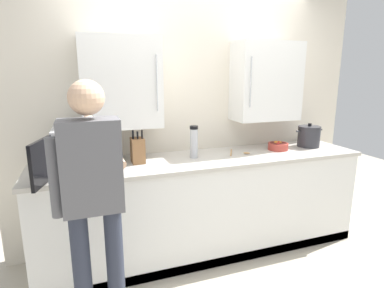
{
  "coord_description": "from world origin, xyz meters",
  "views": [
    {
      "loc": [
        -1.05,
        -1.88,
        1.71
      ],
      "look_at": [
        -0.15,
        0.65,
        1.1
      ],
      "focal_mm": 29.0,
      "sensor_mm": 36.0,
      "label": 1
    }
  ],
  "objects_px": {
    "wooden_spoon": "(239,153)",
    "knife_block": "(138,150)",
    "microwave_oven": "(82,148)",
    "person_figure": "(93,194)",
    "fruit_bowl": "(278,146)",
    "thermos_flask": "(194,142)",
    "stock_pot": "(309,136)"
  },
  "relations": [
    {
      "from": "wooden_spoon",
      "to": "knife_block",
      "type": "relative_size",
      "value": 0.77
    },
    {
      "from": "microwave_oven",
      "to": "person_figure",
      "type": "xyz_separation_m",
      "value": [
        0.05,
        -0.79,
        -0.11
      ]
    },
    {
      "from": "fruit_bowl",
      "to": "person_figure",
      "type": "bearing_deg",
      "value": -156.71
    },
    {
      "from": "wooden_spoon",
      "to": "fruit_bowl",
      "type": "xyz_separation_m",
      "value": [
        0.46,
        0.01,
        0.03
      ]
    },
    {
      "from": "thermos_flask",
      "to": "fruit_bowl",
      "type": "distance_m",
      "value": 0.93
    },
    {
      "from": "wooden_spoon",
      "to": "fruit_bowl",
      "type": "relative_size",
      "value": 1.15
    },
    {
      "from": "microwave_oven",
      "to": "fruit_bowl",
      "type": "bearing_deg",
      "value": -0.03
    },
    {
      "from": "knife_block",
      "to": "person_figure",
      "type": "height_order",
      "value": "person_figure"
    },
    {
      "from": "wooden_spoon",
      "to": "stock_pot",
      "type": "xyz_separation_m",
      "value": [
        0.85,
        0.03,
        0.1
      ]
    },
    {
      "from": "thermos_flask",
      "to": "wooden_spoon",
      "type": "bearing_deg",
      "value": -1.32
    },
    {
      "from": "microwave_oven",
      "to": "wooden_spoon",
      "type": "bearing_deg",
      "value": -0.61
    },
    {
      "from": "wooden_spoon",
      "to": "thermos_flask",
      "type": "xyz_separation_m",
      "value": [
        -0.46,
        0.01,
        0.14
      ]
    },
    {
      "from": "thermos_flask",
      "to": "stock_pot",
      "type": "height_order",
      "value": "thermos_flask"
    },
    {
      "from": "wooden_spoon",
      "to": "knife_block",
      "type": "distance_m",
      "value": 0.98
    },
    {
      "from": "wooden_spoon",
      "to": "person_figure",
      "type": "relative_size",
      "value": 0.14
    },
    {
      "from": "fruit_bowl",
      "to": "person_figure",
      "type": "xyz_separation_m",
      "value": [
        -1.84,
        -0.79,
        0.02
      ]
    },
    {
      "from": "fruit_bowl",
      "to": "stock_pot",
      "type": "bearing_deg",
      "value": 2.39
    },
    {
      "from": "wooden_spoon",
      "to": "fruit_bowl",
      "type": "height_order",
      "value": "fruit_bowl"
    },
    {
      "from": "wooden_spoon",
      "to": "microwave_oven",
      "type": "bearing_deg",
      "value": 179.39
    },
    {
      "from": "wooden_spoon",
      "to": "stock_pot",
      "type": "relative_size",
      "value": 0.71
    },
    {
      "from": "person_figure",
      "to": "fruit_bowl",
      "type": "bearing_deg",
      "value": 23.29
    },
    {
      "from": "microwave_oven",
      "to": "knife_block",
      "type": "height_order",
      "value": "microwave_oven"
    },
    {
      "from": "knife_block",
      "to": "stock_pot",
      "type": "height_order",
      "value": "knife_block"
    },
    {
      "from": "fruit_bowl",
      "to": "wooden_spoon",
      "type": "bearing_deg",
      "value": -178.24
    },
    {
      "from": "stock_pot",
      "to": "person_figure",
      "type": "bearing_deg",
      "value": -160.08
    },
    {
      "from": "fruit_bowl",
      "to": "thermos_flask",
      "type": "bearing_deg",
      "value": -179.78
    },
    {
      "from": "microwave_oven",
      "to": "knife_block",
      "type": "bearing_deg",
      "value": 0.8
    },
    {
      "from": "wooden_spoon",
      "to": "knife_block",
      "type": "bearing_deg",
      "value": 178.74
    },
    {
      "from": "person_figure",
      "to": "knife_block",
      "type": "bearing_deg",
      "value": 63.12
    },
    {
      "from": "microwave_oven",
      "to": "wooden_spoon",
      "type": "xyz_separation_m",
      "value": [
        1.43,
        -0.02,
        -0.16
      ]
    },
    {
      "from": "thermos_flask",
      "to": "person_figure",
      "type": "distance_m",
      "value": 1.22
    },
    {
      "from": "wooden_spoon",
      "to": "knife_block",
      "type": "height_order",
      "value": "knife_block"
    }
  ]
}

